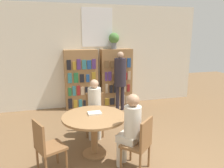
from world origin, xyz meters
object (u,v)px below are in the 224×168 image
chair_near_camera (46,145)px  seated_reader_right (130,126)px  bookshelf_right (116,78)px  bookshelf_left (81,80)px  librarian_standing (120,75)px  flower_vase (114,39)px  chair_left_side (95,111)px  reading_table (94,123)px  chair_far_side (140,142)px  seated_reader_left (95,105)px

chair_near_camera → seated_reader_right: size_ratio=0.71×
bookshelf_right → seated_reader_right: (-0.73, -3.20, -0.13)m
seated_reader_right → bookshelf_right: bearing=35.3°
bookshelf_left → librarian_standing: size_ratio=1.02×
flower_vase → chair_left_side: (-0.95, -1.78, -1.51)m
bookshelf_right → reading_table: bearing=-114.5°
reading_table → chair_far_side: size_ratio=1.26×
bookshelf_left → bookshelf_right: 1.07m
flower_vase → seated_reader_right: (-0.65, -3.21, -1.29)m
seated_reader_right → flower_vase: bearing=36.5°
bookshelf_left → chair_left_side: size_ratio=1.93×
bookshelf_left → chair_near_camera: size_ratio=1.93×
bookshelf_left → reading_table: bookshelf_left is taller
seated_reader_right → librarian_standing: size_ratio=0.75×
bookshelf_left → chair_left_side: (0.04, -1.78, -0.36)m
seated_reader_left → seated_reader_right: seated_reader_right is taller
chair_far_side → bookshelf_right: bearing=37.7°
chair_near_camera → reading_table: bearing=90.0°
flower_vase → bookshelf_left: bearing=-179.7°
bookshelf_right → seated_reader_left: bearing=-118.6°
bookshelf_left → bookshelf_right: size_ratio=1.00×
chair_far_side → reading_table: bearing=90.0°
bookshelf_left → reading_table: size_ratio=1.52×
seated_reader_right → chair_left_side: bearing=59.8°
chair_near_camera → seated_reader_left: (0.98, 1.08, 0.21)m
chair_left_side → seated_reader_left: 0.28m
bookshelf_left → seated_reader_right: bearing=-83.9°
flower_vase → librarian_standing: bearing=-85.7°
librarian_standing → bookshelf_left: bearing=154.1°
flower_vase → seated_reader_left: (-0.99, -1.96, -1.30)m
chair_left_side → seated_reader_right: bearing=113.8°
bookshelf_right → chair_left_side: bookshelf_right is taller
bookshelf_right → flower_vase: size_ratio=3.68×
chair_left_side → seated_reader_right: (0.30, -1.43, 0.23)m
chair_near_camera → librarian_standing: (2.01, 2.53, 0.54)m
bookshelf_right → flower_vase: 1.16m
reading_table → flower_vase: bearing=66.8°
librarian_standing → bookshelf_right: bearing=86.1°
bookshelf_right → librarian_standing: 0.54m
reading_table → seated_reader_left: (0.15, 0.71, 0.10)m
reading_table → chair_far_side: chair_far_side is taller
seated_reader_left → librarian_standing: bearing=-113.3°
chair_far_side → seated_reader_left: seated_reader_left is taller
bookshelf_left → flower_vase: bearing=0.3°
reading_table → seated_reader_left: seated_reader_left is taller
bookshelf_left → chair_near_camera: bearing=-107.8°
librarian_standing → seated_reader_right: bearing=-104.4°
bookshelf_left → seated_reader_left: bearing=-89.9°
chair_near_camera → seated_reader_right: seated_reader_right is taller
chair_far_side → librarian_standing: size_ratio=0.53×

